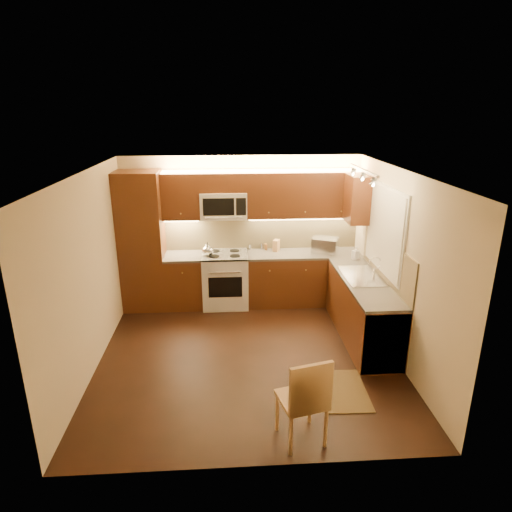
{
  "coord_description": "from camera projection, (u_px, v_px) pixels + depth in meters",
  "views": [
    {
      "loc": [
        -0.24,
        -5.31,
        3.24
      ],
      "look_at": [
        0.15,
        0.55,
        1.25
      ],
      "focal_mm": 30.86,
      "sensor_mm": 36.0,
      "label": 1
    }
  ],
  "objects": [
    {
      "name": "spice_jar_d",
      "position": [
        265.0,
        246.0,
        7.63
      ],
      "size": [
        0.05,
        0.05,
        0.1
      ],
      "primitive_type": "cylinder",
      "rotation": [
        0.0,
        0.0,
        -0.07
      ],
      "color": "#9D6A2F",
      "rests_on": "counter_back_right"
    },
    {
      "name": "upper_cab_back_left",
      "position": [
        181.0,
        196.0,
        7.14
      ],
      "size": [
        0.62,
        0.35,
        0.75
      ],
      "primitive_type": "cube",
      "color": "#47270F",
      "rests_on": "wall_back"
    },
    {
      "name": "toaster_oven",
      "position": [
        325.0,
        245.0,
        7.45
      ],
      "size": [
        0.51,
        0.46,
        0.25
      ],
      "primitive_type": "cube",
      "rotation": [
        0.0,
        0.0,
        -0.41
      ],
      "color": "silver",
      "rests_on": "counter_back_right"
    },
    {
      "name": "stove",
      "position": [
        225.0,
        279.0,
        7.49
      ],
      "size": [
        0.76,
        0.65,
        0.92
      ],
      "primitive_type": null,
      "color": "silver",
      "rests_on": "floor"
    },
    {
      "name": "backsplash_right",
      "position": [
        387.0,
        260.0,
        6.2
      ],
      "size": [
        0.02,
        2.0,
        0.6
      ],
      "primitive_type": "cube",
      "color": "tan",
      "rests_on": "wall_right"
    },
    {
      "name": "counter_back_right",
      "position": [
        304.0,
        254.0,
        7.47
      ],
      "size": [
        1.92,
        0.6,
        0.04
      ],
      "primitive_type": "cube",
      "color": "#31302D",
      "rests_on": "base_cab_back_right"
    },
    {
      "name": "window_frame",
      "position": [
        385.0,
        230.0,
        6.21
      ],
      "size": [
        0.03,
        1.44,
        1.24
      ],
      "primitive_type": "cube",
      "color": "silver",
      "rests_on": "wall_right"
    },
    {
      "name": "upper_cab_right_corner",
      "position": [
        359.0,
        199.0,
        6.91
      ],
      "size": [
        0.35,
        0.5,
        0.75
      ],
      "primitive_type": "cube",
      "color": "#47270F",
      "rests_on": "wall_right"
    },
    {
      "name": "spice_jar_c",
      "position": [
        262.0,
        246.0,
        7.63
      ],
      "size": [
        0.05,
        0.05,
        0.1
      ],
      "primitive_type": "cylinder",
      "rotation": [
        0.0,
        0.0,
        0.1
      ],
      "color": "silver",
      "rests_on": "counter_back_right"
    },
    {
      "name": "kettle",
      "position": [
        208.0,
        249.0,
        7.22
      ],
      "size": [
        0.21,
        0.21,
        0.23
      ],
      "primitive_type": null,
      "rotation": [
        0.0,
        0.0,
        -0.05
      ],
      "color": "silver",
      "rests_on": "stove"
    },
    {
      "name": "floor",
      "position": [
        248.0,
        354.0,
        6.08
      ],
      "size": [
        4.0,
        4.0,
        0.01
      ],
      "primitive_type": "cube",
      "color": "black",
      "rests_on": "ground"
    },
    {
      "name": "upper_cab_back_right",
      "position": [
        305.0,
        194.0,
        7.27
      ],
      "size": [
        1.92,
        0.35,
        0.75
      ],
      "primitive_type": "cube",
      "color": "#47270F",
      "rests_on": "wall_back"
    },
    {
      "name": "dining_chair",
      "position": [
        302.0,
        397.0,
        4.39
      ],
      "size": [
        0.53,
        0.53,
        0.99
      ],
      "primitive_type": null,
      "rotation": [
        0.0,
        0.0,
        0.25
      ],
      "color": "#AA7F4C",
      "rests_on": "floor"
    },
    {
      "name": "spice_jar_a",
      "position": [
        250.0,
        247.0,
        7.61
      ],
      "size": [
        0.05,
        0.05,
        0.09
      ],
      "primitive_type": "cylinder",
      "rotation": [
        0.0,
        0.0,
        0.08
      ],
      "color": "silver",
      "rests_on": "counter_back_right"
    },
    {
      "name": "upper_cab_bridge",
      "position": [
        223.0,
        182.0,
        7.11
      ],
      "size": [
        0.76,
        0.35,
        0.31
      ],
      "primitive_type": "cube",
      "color": "#47270F",
      "rests_on": "wall_back"
    },
    {
      "name": "microwave",
      "position": [
        224.0,
        205.0,
        7.22
      ],
      "size": [
        0.76,
        0.38,
        0.44
      ],
      "primitive_type": null,
      "color": "silver",
      "rests_on": "wall_back"
    },
    {
      "name": "base_cab_right",
      "position": [
        362.0,
        310.0,
        6.43
      ],
      "size": [
        0.6,
        2.0,
        0.86
      ],
      "primitive_type": "cube",
      "color": "#47270F",
      "rests_on": "floor"
    },
    {
      "name": "wall_front",
      "position": [
        258.0,
        351.0,
        3.79
      ],
      "size": [
        4.0,
        0.01,
        2.5
      ],
      "primitive_type": "cube",
      "color": "#C2B08E",
      "rests_on": "ground"
    },
    {
      "name": "base_cab_back_right",
      "position": [
        303.0,
        278.0,
        7.61
      ],
      "size": [
        1.92,
        0.6,
        0.86
      ],
      "primitive_type": "cube",
      "color": "#47270F",
      "rests_on": "floor"
    },
    {
      "name": "spice_jar_b",
      "position": [
        266.0,
        247.0,
        7.58
      ],
      "size": [
        0.05,
        0.05,
        0.1
      ],
      "primitive_type": "cylinder",
      "rotation": [
        0.0,
        0.0,
        0.3
      ],
      "color": "brown",
      "rests_on": "counter_back_right"
    },
    {
      "name": "window_blinds",
      "position": [
        384.0,
        230.0,
        6.21
      ],
      "size": [
        0.02,
        1.36,
        1.16
      ],
      "primitive_type": "cube",
      "color": "silver",
      "rests_on": "wall_right"
    },
    {
      "name": "sink",
      "position": [
        362.0,
        272.0,
        6.39
      ],
      "size": [
        0.52,
        0.86,
        0.15
      ],
      "primitive_type": null,
      "color": "silver",
      "rests_on": "counter_right"
    },
    {
      "name": "backsplash_back",
      "position": [
        262.0,
        232.0,
        7.6
      ],
      "size": [
        3.3,
        0.02,
        0.6
      ],
      "primitive_type": "cube",
      "color": "tan",
      "rests_on": "wall_back"
    },
    {
      "name": "base_cab_back_left",
      "position": [
        185.0,
        281.0,
        7.48
      ],
      "size": [
        0.62,
        0.6,
        0.86
      ],
      "primitive_type": "cube",
      "color": "#47270F",
      "rests_on": "floor"
    },
    {
      "name": "track_light_bar",
      "position": [
        363.0,
        170.0,
        5.76
      ],
      "size": [
        0.04,
        1.2,
        0.03
      ],
      "primitive_type": "cube",
      "color": "silver",
      "rests_on": "ceiling"
    },
    {
      "name": "soap_bottle",
      "position": [
        356.0,
        253.0,
        7.13
      ],
      "size": [
        0.12,
        0.13,
        0.21
      ],
      "primitive_type": "imported",
      "rotation": [
        0.0,
        0.0,
        0.42
      ],
      "color": "silver",
      "rests_on": "counter_right"
    },
    {
      "name": "ceiling",
      "position": [
        247.0,
        172.0,
        5.28
      ],
      "size": [
        4.0,
        4.0,
        0.01
      ],
      "primitive_type": "cube",
      "color": "beige",
      "rests_on": "ground"
    },
    {
      "name": "pantry",
      "position": [
        142.0,
        242.0,
        7.21
      ],
      "size": [
        0.7,
        0.6,
        2.3
      ],
      "primitive_type": "cube",
      "color": "#47270F",
      "rests_on": "floor"
    },
    {
      "name": "wall_left",
      "position": [
        89.0,
        274.0,
        5.55
      ],
      "size": [
        0.01,
        4.0,
        2.5
      ],
      "primitive_type": "cube",
      "color": "#C2B08E",
      "rests_on": "ground"
    },
    {
      "name": "rug",
      "position": [
        343.0,
        390.0,
        5.3
      ],
      "size": [
        0.59,
        0.86,
        0.01
      ],
      "primitive_type": "cube",
      "rotation": [
        0.0,
        0.0,
        -0.03
      ],
      "color": "black",
      "rests_on": "floor"
    },
    {
      "name": "wall_back",
      "position": [
        242.0,
        229.0,
        7.57
      ],
      "size": [
        4.0,
        0.01,
        2.5
      ],
      "primitive_type": "cube",
      "color": "#C2B08E",
      "rests_on": "ground"
    },
    {
      "name": "faucet",
      "position": [
        375.0,
        266.0,
        6.38
      ],
      "size": [
        0.2,
        0.04,
        0.3
      ],
      "primitive_type": null,
      "color": "silver",
      "rests_on": "counter_right"
    },
    {
      "name": "dishwasher",
      "position": [
        378.0,
        333.0,
        5.76
      ],
      "size": [
        0.58,
        0.6,
        0.84
      ],
      "primitive_type": "cube",
      "color": "silver",
      "rests_on": "floor"
    },
    {
      "name": "knife_block",
      "position": [
        276.0,
        245.0,
        7.53
      ],
      "size": [
        0.14,
        0.16,
        0.19
      ],
      "primitive_type": "cube",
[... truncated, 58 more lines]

